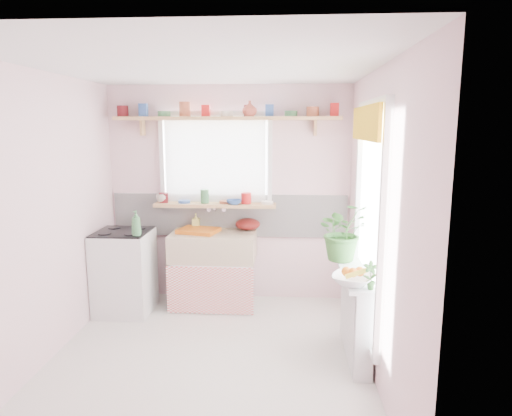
{
  "coord_description": "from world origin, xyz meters",
  "views": [
    {
      "loc": [
        0.67,
        -3.65,
        2.04
      ],
      "look_at": [
        0.38,
        0.55,
        1.28
      ],
      "focal_mm": 32.0,
      "sensor_mm": 36.0,
      "label": 1
    }
  ],
  "objects": [
    {
      "name": "herb_pot",
      "position": [
        1.33,
        -0.2,
        0.89
      ],
      "size": [
        0.13,
        0.09,
        0.23
      ],
      "primitive_type": "imported",
      "rotation": [
        0.0,
        0.0,
        -0.07
      ],
      "color": "#316227",
      "rests_on": "radiator_ledge"
    },
    {
      "name": "cooker_bottle",
      "position": [
        -0.88,
        0.86,
        1.05
      ],
      "size": [
        0.12,
        0.12,
        0.26
      ],
      "primitive_type": "imported",
      "rotation": [
        0.0,
        0.0,
        -0.22
      ],
      "color": "#43874F",
      "rests_on": "cooker"
    },
    {
      "name": "sill_crockery",
      "position": [
        -0.2,
        1.48,
        1.21
      ],
      "size": [
        1.35,
        0.11,
        0.12
      ],
      "color": "#590F14",
      "rests_on": "windowsill"
    },
    {
      "name": "fruit",
      "position": [
        1.22,
        -0.09,
        0.88
      ],
      "size": [
        0.2,
        0.14,
        0.1
      ],
      "color": "orange",
      "rests_on": "fruit_bowl"
    },
    {
      "name": "pine_shelf",
      "position": [
        0.0,
        1.47,
        2.12
      ],
      "size": [
        2.52,
        0.24,
        0.04
      ],
      "primitive_type": "cube",
      "color": "tan",
      "rests_on": "room"
    },
    {
      "name": "shelf_crockery",
      "position": [
        -0.0,
        1.47,
        2.2
      ],
      "size": [
        2.47,
        0.11,
        0.12
      ],
      "color": "#590F14",
      "rests_on": "pine_shelf"
    },
    {
      "name": "colander",
      "position": [
        0.22,
        1.5,
        0.92
      ],
      "size": [
        0.33,
        0.33,
        0.13
      ],
      "primitive_type": "ellipsoid",
      "rotation": [
        0.0,
        0.0,
        -0.13
      ],
      "color": "#5D120F",
      "rests_on": "sink_unit"
    },
    {
      "name": "sink_unit",
      "position": [
        -0.15,
        1.29,
        0.43
      ],
      "size": [
        0.95,
        0.65,
        1.11
      ],
      "color": "white",
      "rests_on": "ground"
    },
    {
      "name": "jade_plant",
      "position": [
        1.21,
        0.6,
        1.06
      ],
      "size": [
        0.61,
        0.57,
        0.56
      ],
      "primitive_type": "imported",
      "rotation": [
        0.0,
        0.0,
        0.29
      ],
      "color": "#356D2B",
      "rests_on": "radiator_ledge"
    },
    {
      "name": "fruit_bowl",
      "position": [
        1.21,
        -0.09,
        0.82
      ],
      "size": [
        0.41,
        0.41,
        0.08
      ],
      "primitive_type": "imported",
      "rotation": [
        0.0,
        0.0,
        -0.32
      ],
      "color": "white",
      "rests_on": "radiator_ledge"
    },
    {
      "name": "sill_bowl",
      "position": [
        0.07,
        1.42,
        1.19
      ],
      "size": [
        0.22,
        0.22,
        0.05
      ],
      "primitive_type": "imported",
      "rotation": [
        0.0,
        0.0,
        -0.34
      ],
      "color": "#325AA3",
      "rests_on": "windowsill"
    },
    {
      "name": "soap_bottle_sink",
      "position": [
        -0.38,
        1.5,
        0.94
      ],
      "size": [
        0.09,
        0.09,
        0.18
      ],
      "primitive_type": "imported",
      "rotation": [
        0.0,
        0.0,
        0.08
      ],
      "color": "#DCD761",
      "rests_on": "sink_unit"
    },
    {
      "name": "room",
      "position": [
        0.66,
        0.86,
        1.37
      ],
      "size": [
        3.2,
        3.2,
        3.2
      ],
      "color": "silver",
      "rests_on": "ground"
    },
    {
      "name": "dish_tray",
      "position": [
        -0.32,
        1.32,
        0.87
      ],
      "size": [
        0.49,
        0.42,
        0.04
      ],
      "primitive_type": "cube",
      "rotation": [
        0.0,
        0.0,
        -0.26
      ],
      "color": "orange",
      "rests_on": "sink_unit"
    },
    {
      "name": "radiator_ledge",
      "position": [
        1.3,
        0.2,
        0.4
      ],
      "size": [
        0.22,
        0.95,
        0.78
      ],
      "color": "white",
      "rests_on": "ground"
    },
    {
      "name": "sill_cup",
      "position": [
        -0.77,
        1.48,
        1.21
      ],
      "size": [
        0.18,
        0.18,
        0.1
      ],
      "primitive_type": "imported",
      "rotation": [
        0.0,
        0.0,
        0.43
      ],
      "color": "beige",
      "rests_on": "windowsill"
    },
    {
      "name": "windowsill",
      "position": [
        -0.15,
        1.48,
        1.14
      ],
      "size": [
        1.4,
        0.22,
        0.04
      ],
      "primitive_type": "cube",
      "color": "tan",
      "rests_on": "room"
    },
    {
      "name": "cooker",
      "position": [
        -1.1,
        1.05,
        0.46
      ],
      "size": [
        0.58,
        0.58,
        0.93
      ],
      "color": "white",
      "rests_on": "ground"
    },
    {
      "name": "shelf_vase",
      "position": [
        0.26,
        1.41,
        2.22
      ],
      "size": [
        0.21,
        0.21,
        0.17
      ],
      "primitive_type": "imported",
      "rotation": [
        0.0,
        0.0,
        0.38
      ],
      "color": "#A64433",
      "rests_on": "pine_shelf"
    }
  ]
}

